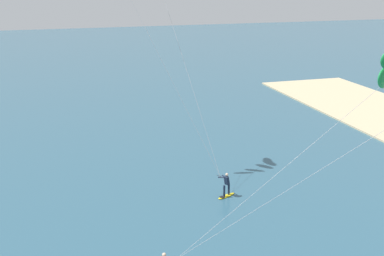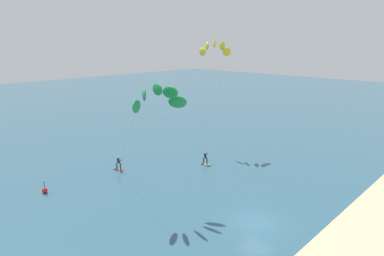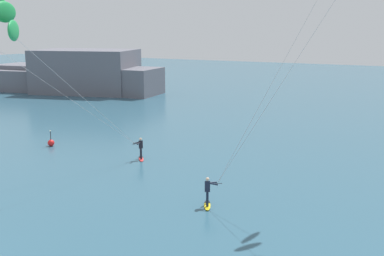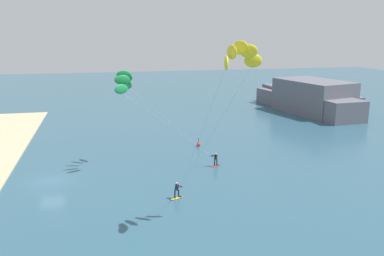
% 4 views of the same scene
% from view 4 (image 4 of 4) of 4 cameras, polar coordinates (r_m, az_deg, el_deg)
% --- Properties ---
extents(ground_plane, '(240.00, 240.00, 0.00)m').
position_cam_4_polar(ground_plane, '(47.57, -19.04, -7.00)').
color(ground_plane, '#2D566B').
extents(kitesurfer_nearshore, '(5.93, 12.42, 11.51)m').
position_cam_4_polar(kitesurfer_nearshore, '(48.23, -8.87, 5.98)').
color(kitesurfer_nearshore, red).
rests_on(kitesurfer_nearshore, ground).
extents(kitesurfer_mid_water, '(8.35, 6.87, 15.26)m').
position_cam_4_polar(kitesurfer_mid_water, '(32.73, 6.20, 8.93)').
color(kitesurfer_mid_water, yellow).
rests_on(kitesurfer_mid_water, ground).
extents(marker_buoy, '(0.56, 0.56, 1.38)m').
position_cam_4_polar(marker_buoy, '(58.02, 0.90, -2.28)').
color(marker_buoy, red).
rests_on(marker_buoy, ground).
extents(distant_headland, '(27.97, 15.66, 6.46)m').
position_cam_4_polar(distant_headland, '(87.30, 15.99, 3.88)').
color(distant_headland, slate).
rests_on(distant_headland, ground).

